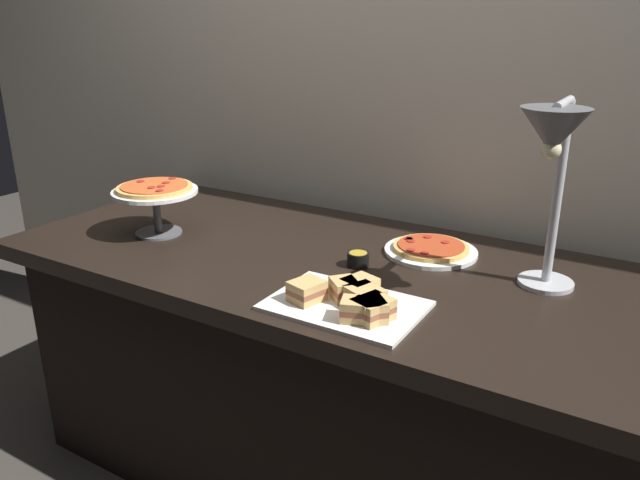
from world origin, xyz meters
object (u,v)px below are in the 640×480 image
object	(u,v)px
heat_lamp	(553,152)
sauce_cup_near	(358,259)
pizza_plate_center	(155,194)
sandwich_platter	(351,301)
pizza_plate_front	(431,249)

from	to	relation	value
heat_lamp	sauce_cup_near	bearing A→B (deg)	-178.56
pizza_plate_center	sandwich_platter	bearing A→B (deg)	-11.90
sandwich_platter	sauce_cup_near	distance (m)	0.28
heat_lamp	pizza_plate_center	xyz separation A→B (m)	(-1.15, -0.10, -0.24)
heat_lamp	sandwich_platter	xyz separation A→B (m)	(-0.36, -0.27, -0.35)
pizza_plate_front	sandwich_platter	xyz separation A→B (m)	(-0.02, -0.45, 0.01)
pizza_plate_center	sauce_cup_near	xyz separation A→B (m)	(0.67, 0.09, -0.11)
heat_lamp	sandwich_platter	bearing A→B (deg)	-143.57
pizza_plate_center	pizza_plate_front	bearing A→B (deg)	19.36
heat_lamp	sauce_cup_near	xyz separation A→B (m)	(-0.47, -0.01, -0.35)
heat_lamp	pizza_plate_front	size ratio (longest dim) A/B	1.78
sauce_cup_near	sandwich_platter	bearing A→B (deg)	-65.80
sandwich_platter	heat_lamp	bearing A→B (deg)	36.43
pizza_plate_front	pizza_plate_center	bearing A→B (deg)	-160.64
pizza_plate_front	pizza_plate_center	xyz separation A→B (m)	(-0.81, -0.28, 0.12)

